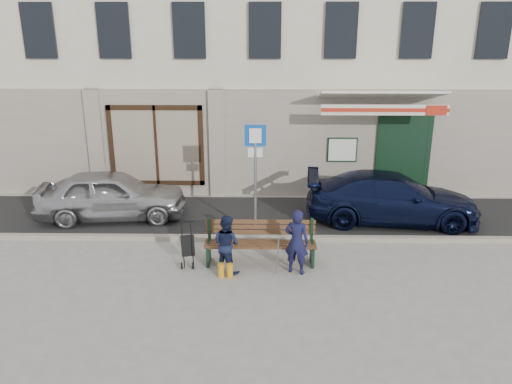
{
  "coord_description": "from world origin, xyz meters",
  "views": [
    {
      "loc": [
        -0.02,
        -9.53,
        4.87
      ],
      "look_at": [
        -0.19,
        1.6,
        1.2
      ],
      "focal_mm": 35.0,
      "sensor_mm": 36.0,
      "label": 1
    }
  ],
  "objects_px": {
    "car_navy": "(392,198)",
    "bench": "(258,243)",
    "parking_sign": "(255,162)",
    "stroller": "(188,247)",
    "woman": "(226,244)",
    "man": "(297,242)",
    "car_silver": "(112,195)"
  },
  "relations": [
    {
      "from": "bench",
      "to": "woman",
      "type": "bearing_deg",
      "value": -148.71
    },
    {
      "from": "parking_sign",
      "to": "stroller",
      "type": "bearing_deg",
      "value": -130.64
    },
    {
      "from": "car_navy",
      "to": "woman",
      "type": "bearing_deg",
      "value": 130.6
    },
    {
      "from": "parking_sign",
      "to": "stroller",
      "type": "relative_size",
      "value": 2.84
    },
    {
      "from": "parking_sign",
      "to": "bench",
      "type": "distance_m",
      "value": 2.14
    },
    {
      "from": "bench",
      "to": "car_silver",
      "type": "bearing_deg",
      "value": 146.07
    },
    {
      "from": "car_silver",
      "to": "man",
      "type": "relative_size",
      "value": 2.77
    },
    {
      "from": "car_silver",
      "to": "bench",
      "type": "relative_size",
      "value": 1.61
    },
    {
      "from": "car_navy",
      "to": "woman",
      "type": "distance_m",
      "value": 5.06
    },
    {
      "from": "car_navy",
      "to": "bench",
      "type": "relative_size",
      "value": 1.85
    },
    {
      "from": "stroller",
      "to": "car_navy",
      "type": "bearing_deg",
      "value": 13.12
    },
    {
      "from": "stroller",
      "to": "man",
      "type": "bearing_deg",
      "value": -22.76
    },
    {
      "from": "man",
      "to": "woman",
      "type": "xyz_separation_m",
      "value": [
        -1.45,
        0.03,
        -0.08
      ]
    },
    {
      "from": "woman",
      "to": "stroller",
      "type": "relative_size",
      "value": 1.29
    },
    {
      "from": "parking_sign",
      "to": "stroller",
      "type": "distance_m",
      "value": 2.65
    },
    {
      "from": "car_silver",
      "to": "bench",
      "type": "xyz_separation_m",
      "value": [
        3.92,
        -2.64,
        -0.2
      ]
    },
    {
      "from": "bench",
      "to": "woman",
      "type": "height_order",
      "value": "woman"
    },
    {
      "from": "parking_sign",
      "to": "man",
      "type": "distance_m",
      "value": 2.52
    },
    {
      "from": "car_navy",
      "to": "man",
      "type": "relative_size",
      "value": 3.18
    },
    {
      "from": "woman",
      "to": "car_silver",
      "type": "bearing_deg",
      "value": -8.58
    },
    {
      "from": "woman",
      "to": "bench",
      "type": "bearing_deg",
      "value": -114.39
    },
    {
      "from": "car_silver",
      "to": "stroller",
      "type": "distance_m",
      "value": 3.67
    },
    {
      "from": "parking_sign",
      "to": "bench",
      "type": "relative_size",
      "value": 1.14
    },
    {
      "from": "car_silver",
      "to": "man",
      "type": "distance_m",
      "value": 5.63
    },
    {
      "from": "man",
      "to": "woman",
      "type": "relative_size",
      "value": 1.12
    },
    {
      "from": "woman",
      "to": "stroller",
      "type": "bearing_deg",
      "value": 16.2
    },
    {
      "from": "parking_sign",
      "to": "woman",
      "type": "relative_size",
      "value": 2.19
    },
    {
      "from": "car_navy",
      "to": "man",
      "type": "distance_m",
      "value": 3.99
    },
    {
      "from": "man",
      "to": "woman",
      "type": "bearing_deg",
      "value": 18.11
    },
    {
      "from": "man",
      "to": "car_silver",
      "type": "bearing_deg",
      "value": -13.58
    },
    {
      "from": "bench",
      "to": "man",
      "type": "bearing_deg",
      "value": -28.52
    },
    {
      "from": "car_silver",
      "to": "car_navy",
      "type": "xyz_separation_m",
      "value": [
        7.39,
        -0.1,
        -0.01
      ]
    }
  ]
}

